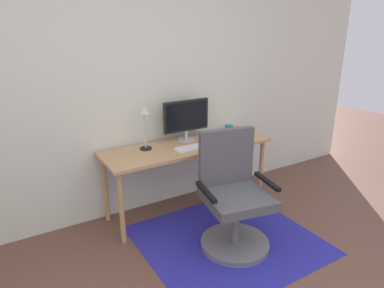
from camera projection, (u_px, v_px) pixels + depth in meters
The scene contains 10 objects.
wall_back at pixel (135, 82), 3.28m from camera, with size 6.00×0.10×2.60m, color silver.
area_rug at pixel (228, 240), 3.08m from camera, with size 1.47×1.37×0.01m, color navy.
desk at pixel (188, 152), 3.40m from camera, with size 1.68×0.56×0.71m.
monitor at pixel (186, 117), 3.44m from camera, with size 0.49×0.18×0.41m.
keyboard at pixel (197, 147), 3.30m from camera, with size 0.43×0.13×0.02m, color white.
computer_mouse at pixel (219, 139), 3.48m from camera, with size 0.06×0.10×0.03m, color white.
coffee_cup at pixel (229, 129), 3.71m from camera, with size 0.09×0.09×0.10m, color teal.
cell_phone at pixel (231, 138), 3.57m from camera, with size 0.07×0.14×0.01m, color black.
desk_lamp at pixel (145, 120), 3.17m from camera, with size 0.11×0.11×0.41m.
office_chair at pixel (233, 202), 2.92m from camera, with size 0.65×0.61×0.99m.
Camera 1 is at (-1.24, -0.90, 1.82)m, focal length 32.32 mm.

